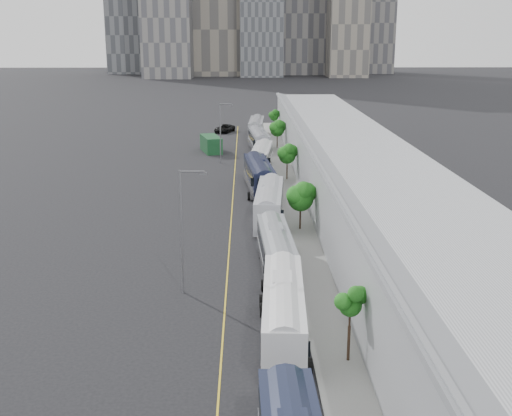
{
  "coord_description": "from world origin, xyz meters",
  "views": [
    {
      "loc": [
        -0.01,
        -2.44,
        18.89
      ],
      "look_at": [
        1.02,
        56.53,
        3.0
      ],
      "focal_mm": 45.0,
      "sensor_mm": 36.0,
      "label": 1
    }
  ],
  "objects_px": {
    "bus_4": "(269,207)",
    "suv": "(225,128)",
    "bus_8": "(256,129)",
    "shipping_container": "(211,144)",
    "bus_5": "(259,178)",
    "street_lamp_near": "(184,224)",
    "street_lamp_far": "(222,129)",
    "bus_2": "(283,316)",
    "bus_3": "(276,254)",
    "bus_6": "(262,159)",
    "bus_7": "(259,142)"
  },
  "relations": [
    {
      "from": "bus_4",
      "to": "suv",
      "type": "xyz_separation_m",
      "value": [
        -6.62,
        64.37,
        -0.81
      ]
    },
    {
      "from": "bus_8",
      "to": "shipping_container",
      "type": "xyz_separation_m",
      "value": [
        -7.87,
        -15.59,
        -0.25
      ]
    },
    {
      "from": "bus_5",
      "to": "street_lamp_near",
      "type": "height_order",
      "value": "street_lamp_near"
    },
    {
      "from": "street_lamp_far",
      "to": "suv",
      "type": "relative_size",
      "value": 1.59
    },
    {
      "from": "suv",
      "to": "street_lamp_far",
      "type": "bearing_deg",
      "value": -66.8
    },
    {
      "from": "bus_2",
      "to": "bus_3",
      "type": "relative_size",
      "value": 1.06
    },
    {
      "from": "bus_8",
      "to": "suv",
      "type": "xyz_separation_m",
      "value": [
        -6.3,
        6.84,
        -0.78
      ]
    },
    {
      "from": "bus_3",
      "to": "suv",
      "type": "relative_size",
      "value": 2.12
    },
    {
      "from": "bus_6",
      "to": "shipping_container",
      "type": "bearing_deg",
      "value": 125.02
    },
    {
      "from": "bus_6",
      "to": "shipping_container",
      "type": "xyz_separation_m",
      "value": [
        -8.12,
        14.6,
        -0.18
      ]
    },
    {
      "from": "bus_5",
      "to": "bus_2",
      "type": "bearing_deg",
      "value": -94.12
    },
    {
      "from": "bus_6",
      "to": "street_lamp_near",
      "type": "relative_size",
      "value": 1.31
    },
    {
      "from": "bus_2",
      "to": "bus_6",
      "type": "bearing_deg",
      "value": 92.85
    },
    {
      "from": "bus_7",
      "to": "street_lamp_far",
      "type": "bearing_deg",
      "value": -124.06
    },
    {
      "from": "bus_3",
      "to": "street_lamp_near",
      "type": "xyz_separation_m",
      "value": [
        -7.09,
        -4.51,
        3.96
      ]
    },
    {
      "from": "bus_5",
      "to": "shipping_container",
      "type": "distance_m",
      "value": 28.97
    },
    {
      "from": "shipping_container",
      "to": "suv",
      "type": "height_order",
      "value": "shipping_container"
    },
    {
      "from": "bus_5",
      "to": "bus_6",
      "type": "distance_m",
      "value": 13.42
    },
    {
      "from": "bus_4",
      "to": "shipping_container",
      "type": "distance_m",
      "value": 42.73
    },
    {
      "from": "bus_6",
      "to": "suv",
      "type": "bearing_deg",
      "value": 105.95
    },
    {
      "from": "bus_5",
      "to": "street_lamp_far",
      "type": "bearing_deg",
      "value": 101.44
    },
    {
      "from": "bus_4",
      "to": "bus_5",
      "type": "height_order",
      "value": "bus_5"
    },
    {
      "from": "bus_6",
      "to": "street_lamp_near",
      "type": "height_order",
      "value": "street_lamp_near"
    },
    {
      "from": "bus_3",
      "to": "bus_5",
      "type": "distance_m",
      "value": 28.52
    },
    {
      "from": "bus_7",
      "to": "street_lamp_near",
      "type": "xyz_separation_m",
      "value": [
        -6.91,
        -61.47,
        3.91
      ]
    },
    {
      "from": "bus_6",
      "to": "bus_7",
      "type": "height_order",
      "value": "bus_7"
    },
    {
      "from": "bus_7",
      "to": "bus_8",
      "type": "relative_size",
      "value": 0.97
    },
    {
      "from": "bus_3",
      "to": "suv",
      "type": "height_order",
      "value": "bus_3"
    },
    {
      "from": "bus_3",
      "to": "bus_7",
      "type": "xyz_separation_m",
      "value": [
        -0.18,
        56.96,
        0.05
      ]
    },
    {
      "from": "bus_8",
      "to": "suv",
      "type": "bearing_deg",
      "value": 135.84
    },
    {
      "from": "bus_5",
      "to": "shipping_container",
      "type": "relative_size",
      "value": 1.98
    },
    {
      "from": "bus_5",
      "to": "bus_7",
      "type": "height_order",
      "value": "bus_5"
    },
    {
      "from": "bus_5",
      "to": "street_lamp_far",
      "type": "relative_size",
      "value": 1.48
    },
    {
      "from": "street_lamp_near",
      "to": "suv",
      "type": "height_order",
      "value": "street_lamp_near"
    },
    {
      "from": "bus_2",
      "to": "bus_8",
      "type": "relative_size",
      "value": 1.0
    },
    {
      "from": "bus_6",
      "to": "street_lamp_far",
      "type": "bearing_deg",
      "value": 149.01
    },
    {
      "from": "bus_6",
      "to": "bus_7",
      "type": "xyz_separation_m",
      "value": [
        -0.09,
        15.04,
        0.03
      ]
    },
    {
      "from": "bus_2",
      "to": "suv",
      "type": "distance_m",
      "value": 91.43
    },
    {
      "from": "bus_4",
      "to": "bus_5",
      "type": "xyz_separation_m",
      "value": [
        -0.76,
        13.93,
        0.03
      ]
    },
    {
      "from": "bus_3",
      "to": "street_lamp_near",
      "type": "height_order",
      "value": "street_lamp_near"
    },
    {
      "from": "bus_3",
      "to": "bus_8",
      "type": "distance_m",
      "value": 72.11
    },
    {
      "from": "bus_2",
      "to": "bus_3",
      "type": "xyz_separation_m",
      "value": [
        0.12,
        12.24,
        -0.09
      ]
    },
    {
      "from": "bus_7",
      "to": "shipping_container",
      "type": "relative_size",
      "value": 1.85
    },
    {
      "from": "bus_3",
      "to": "bus_6",
      "type": "distance_m",
      "value": 41.92
    },
    {
      "from": "bus_4",
      "to": "shipping_container",
      "type": "height_order",
      "value": "bus_4"
    },
    {
      "from": "bus_5",
      "to": "suv",
      "type": "bearing_deg",
      "value": 91.6
    },
    {
      "from": "bus_4",
      "to": "street_lamp_near",
      "type": "bearing_deg",
      "value": -105.97
    },
    {
      "from": "bus_2",
      "to": "street_lamp_near",
      "type": "bearing_deg",
      "value": 134.9
    },
    {
      "from": "bus_5",
      "to": "bus_8",
      "type": "relative_size",
      "value": 1.04
    },
    {
      "from": "bus_3",
      "to": "bus_5",
      "type": "relative_size",
      "value": 0.9
    }
  ]
}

